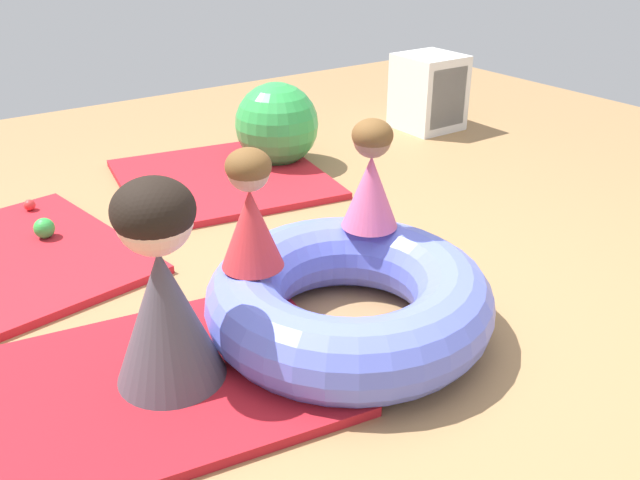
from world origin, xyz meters
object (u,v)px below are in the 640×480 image
at_px(exercise_ball_large, 277,125).
at_px(adult_seated, 162,287).
at_px(play_ball_red, 30,205).
at_px(play_ball_green, 44,228).
at_px(storage_cube, 431,93).
at_px(child_in_pink, 371,176).
at_px(play_ball_teal, 164,212).
at_px(child_in_red, 250,211).
at_px(inflatable_cushion, 349,299).

bearing_deg(exercise_ball_large, adult_seated, -131.03).
bearing_deg(play_ball_red, play_ball_green, -93.52).
bearing_deg(exercise_ball_large, play_ball_green, -167.77).
bearing_deg(storage_cube, child_in_pink, -139.32).
distance_m(play_ball_red, storage_cube, 2.97).
relative_size(play_ball_teal, play_ball_red, 0.98).
bearing_deg(child_in_red, play_ball_teal, 119.58).
bearing_deg(play_ball_teal, adult_seated, -112.14).
bearing_deg(play_ball_teal, exercise_ball_large, 24.50).
xyz_separation_m(play_ball_green, play_ball_red, (0.02, 0.40, -0.02)).
bearing_deg(play_ball_green, adult_seated, -87.53).
relative_size(inflatable_cushion, adult_seated, 1.51).
relative_size(child_in_pink, play_ball_teal, 7.82).
xyz_separation_m(child_in_red, exercise_ball_large, (1.13, 1.65, -0.27)).
bearing_deg(storage_cube, play_ball_green, -172.96).
xyz_separation_m(play_ball_red, storage_cube, (2.97, -0.03, 0.21)).
height_order(play_ball_red, exercise_ball_large, exercise_ball_large).
xyz_separation_m(play_ball_teal, exercise_ball_large, (1.01, 0.46, 0.20)).
bearing_deg(play_ball_teal, child_in_red, -95.71).
xyz_separation_m(play_ball_teal, play_ball_red, (-0.57, 0.51, 0.00)).
xyz_separation_m(exercise_ball_large, storage_cube, (1.39, 0.02, 0.01)).
bearing_deg(child_in_pink, child_in_red, -54.50).
height_order(child_in_pink, play_ball_red, child_in_pink).
xyz_separation_m(child_in_pink, play_ball_green, (-1.07, 1.28, -0.45)).
height_order(child_in_pink, exercise_ball_large, child_in_pink).
bearing_deg(child_in_pink, play_ball_teal, -124.85).
bearing_deg(play_ball_red, child_in_red, -75.20).
relative_size(child_in_pink, play_ball_green, 4.53).
height_order(inflatable_cushion, exercise_ball_large, exercise_ball_large).
height_order(child_in_red, play_ball_red, child_in_red).
relative_size(adult_seated, play_ball_green, 7.24).
distance_m(child_in_pink, adult_seated, 1.03).
bearing_deg(adult_seated, child_in_red, -88.62).
bearing_deg(child_in_red, play_ball_red, 140.09).
distance_m(adult_seated, play_ball_teal, 1.46).
bearing_deg(storage_cube, inflatable_cushion, -139.47).
bearing_deg(play_ball_teal, storage_cube, 11.36).
xyz_separation_m(adult_seated, play_ball_red, (-0.04, 1.83, -0.34)).
relative_size(play_ball_teal, play_ball_green, 0.58).
xyz_separation_m(adult_seated, play_ball_teal, (0.53, 1.31, -0.34)).
bearing_deg(play_ball_teal, play_ball_red, 137.98).
bearing_deg(play_ball_teal, inflatable_cushion, -82.35).
distance_m(child_in_red, play_ball_red, 1.83).
bearing_deg(play_ball_red, child_in_pink, -58.08).
height_order(play_ball_teal, storage_cube, storage_cube).
relative_size(adult_seated, exercise_ball_large, 1.39).
xyz_separation_m(inflatable_cushion, play_ball_teal, (-0.19, 1.41, -0.09)).
bearing_deg(adult_seated, storage_cube, -73.06).
xyz_separation_m(adult_seated, exercise_ball_large, (1.54, 1.77, -0.14)).
relative_size(child_in_red, exercise_ball_large, 0.86).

